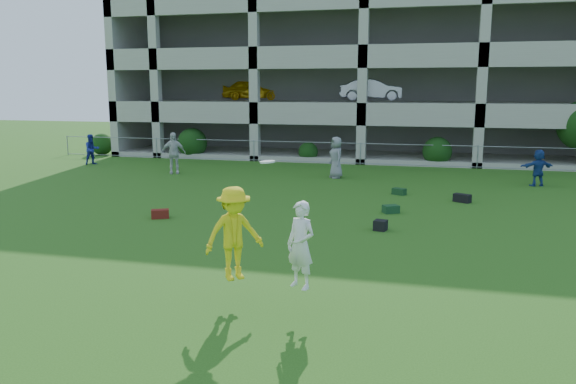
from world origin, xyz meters
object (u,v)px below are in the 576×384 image
(bystander_d, at_px, (538,168))
(crate_d, at_px, (380,225))
(bystander_b, at_px, (173,153))
(bystander_a, at_px, (92,149))
(frisbee_contest, at_px, (247,236))
(bystander_c, at_px, (336,157))
(parking_garage, at_px, (378,58))

(bystander_d, distance_m, crate_d, 10.86)
(bystander_b, distance_m, crate_d, 13.73)
(bystander_a, xyz_separation_m, bystander_b, (5.69, -1.92, 0.18))
(crate_d, relative_size, frisbee_contest, 0.15)
(bystander_c, height_order, frisbee_contest, frisbee_contest)
(bystander_c, xyz_separation_m, crate_d, (2.82, -9.22, -0.80))
(bystander_a, relative_size, parking_garage, 0.05)
(bystander_a, height_order, crate_d, bystander_a)
(crate_d, xyz_separation_m, parking_garage, (-2.29, 22.68, 5.86))
(bystander_a, relative_size, bystander_d, 1.05)
(parking_garage, bearing_deg, bystander_d, -59.12)
(bystander_c, relative_size, bystander_d, 1.22)
(bystander_a, xyz_separation_m, parking_garage, (14.04, 12.13, 5.20))
(bystander_c, height_order, bystander_d, bystander_c)
(bystander_c, xyz_separation_m, parking_garage, (0.53, 13.46, 5.07))
(bystander_b, relative_size, bystander_c, 1.05)
(bystander_a, bearing_deg, bystander_c, -56.70)
(crate_d, height_order, parking_garage, parking_garage)
(frisbee_contest, xyz_separation_m, parking_garage, (-0.32, 29.06, 4.64))
(frisbee_contest, bearing_deg, bystander_b, 120.01)
(bystander_c, bearing_deg, bystander_b, -117.01)
(frisbee_contest, height_order, parking_garage, parking_garage)
(bystander_d, distance_m, frisbee_contest, 17.40)
(bystander_b, xyz_separation_m, frisbee_contest, (8.67, -15.01, 0.38))
(bystander_d, bearing_deg, frisbee_contest, 41.70)
(bystander_b, relative_size, parking_garage, 0.07)
(bystander_a, height_order, bystander_c, bystander_c)
(bystander_a, bearing_deg, bystander_b, -69.73)
(bystander_c, height_order, parking_garage, parking_garage)
(bystander_d, bearing_deg, bystander_c, -22.12)
(bystander_d, bearing_deg, bystander_a, -25.35)
(frisbee_contest, bearing_deg, crate_d, 72.82)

